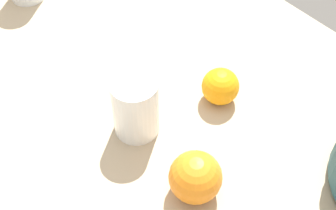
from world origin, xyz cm
name	(u,v)px	position (x,y,z in cm)	size (l,w,h in cm)	color
ground_plane	(147,126)	(0.00, 0.00, -1.50)	(136.54, 84.95, 3.00)	tan
juice_glass	(135,108)	(-0.05, -2.18, 5.14)	(7.62, 7.62, 11.24)	white
loose_orange_0	(220,86)	(4.57, 12.69, 3.26)	(6.52, 6.52, 6.52)	orange
loose_orange_3	(195,177)	(15.14, -3.15, 4.00)	(8.01, 8.01, 8.01)	orange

